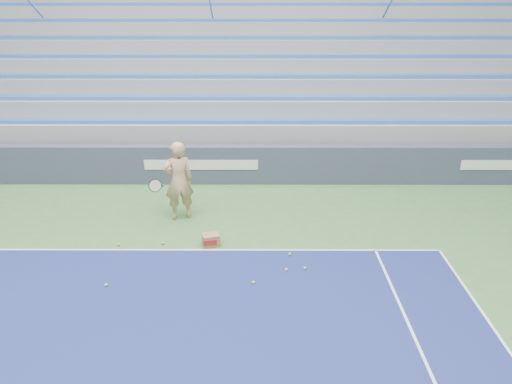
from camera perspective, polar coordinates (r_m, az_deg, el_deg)
sponsor_barrier at (r=14.27m, az=-6.20°, el=3.12°), size 30.00×0.32×1.10m
bleachers at (r=19.39m, az=-4.65°, el=13.79°), size 31.00×9.15×7.30m
tennis_player at (r=11.98m, az=-8.85°, el=1.28°), size 1.02×0.96×1.93m
ball_box at (r=10.92m, az=-5.19°, el=-5.49°), size 0.41×0.36×0.27m
tennis_ball_0 at (r=10.02m, az=3.48°, el=-8.85°), size 0.07×0.07×0.07m
tennis_ball_1 at (r=11.16m, az=-10.60°, el=-5.76°), size 0.07×0.07×0.07m
tennis_ball_2 at (r=11.32m, az=-15.44°, el=-5.79°), size 0.07×0.07×0.07m
tennis_ball_3 at (r=10.56m, az=3.87°, el=-7.11°), size 0.07×0.07×0.07m
tennis_ball_4 at (r=10.10m, az=5.61°, el=-8.66°), size 0.07×0.07×0.07m
tennis_ball_5 at (r=9.61m, az=-0.30°, el=-10.29°), size 0.07×0.07×0.07m
tennis_ball_6 at (r=9.94m, az=-16.74°, el=-10.15°), size 0.07×0.07×0.07m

